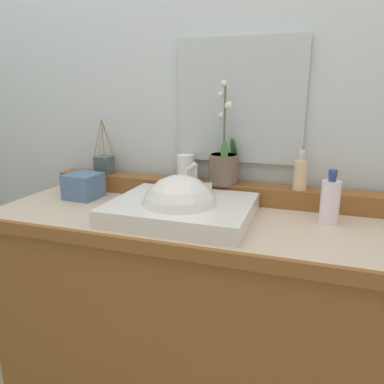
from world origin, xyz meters
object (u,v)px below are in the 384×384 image
Objects in this scene: soap_bar at (159,187)px; soap_dispenser at (301,174)px; tumbler_cup at (186,167)px; potted_plant at (224,164)px; reed_diffuser at (104,164)px; tissue_box at (84,186)px; lotion_bottle at (330,201)px; sink_basin at (181,212)px.

soap_dispenser is at bearing 14.52° from soap_bar.
tumbler_cup reaches higher than soap_bar.
potted_plant is at bearing -5.03° from tumbler_cup.
reed_diffuser is 0.16m from tissue_box.
lotion_bottle is at bearing -19.31° from potted_plant.
soap_dispenser is 1.43× the size of tumbler_cup.
potted_plant is at bearing 71.27° from sink_basin.
potted_plant reaches higher than soap_bar.
soap_dispenser is 0.18m from lotion_bottle.
tumbler_cup is at bearing 22.07° from tissue_box.
lotion_bottle is at bearing 13.77° from sink_basin.
soap_dispenser reaches higher than tissue_box.
soap_bar is 0.27m from potted_plant.
tumbler_cup is (0.06, 0.15, 0.05)m from soap_bar.
sink_basin is 4.63× the size of tumbler_cup.
sink_basin reaches higher than tissue_box.
potted_plant reaches higher than tissue_box.
lotion_bottle is at bearing -0.14° from soap_bar.
soap_dispenser is at bearing -0.94° from potted_plant.
soap_dispenser is 0.82× the size of lotion_bottle.
tumbler_cup is 0.43m from tissue_box.
soap_bar is 0.29× the size of reed_diffuser.
lotion_bottle reaches higher than tissue_box.
reed_diffuser reaches higher than soap_bar.
tissue_box is (-0.01, -0.15, -0.06)m from reed_diffuser.
soap_bar is 0.34m from tissue_box.
tissue_box is at bearing -165.43° from potted_plant.
potted_plant is 3.06× the size of tissue_box.
reed_diffuser reaches higher than tumbler_cup.
tumbler_cup is at bearing 177.59° from soap_dispenser.
tumbler_cup reaches higher than tissue_box.
soap_dispenser is at bearing -2.41° from tumbler_cup.
soap_bar is at bearing 137.72° from sink_basin.
reed_diffuser is (-0.33, 0.14, 0.04)m from soap_bar.
tumbler_cup is (-0.08, 0.27, 0.10)m from sink_basin.
tumbler_cup is 0.43× the size of reed_diffuser.
sink_basin is 6.91× the size of soap_bar.
soap_bar is 0.36m from reed_diffuser.
tissue_box is at bearing -94.27° from reed_diffuser.
potted_plant is (0.09, 0.26, 0.13)m from sink_basin.
potted_plant is 1.64× the size of reed_diffuser.
lotion_bottle is at bearing -52.29° from soap_dispenser.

